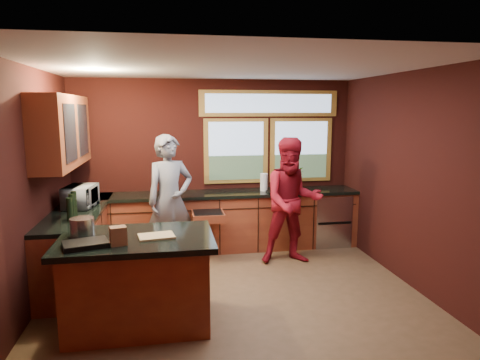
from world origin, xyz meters
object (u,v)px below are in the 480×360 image
object	(u,v)px
stock_pot	(82,227)
person_red	(292,201)
island	(138,280)
person_grey	(170,201)
cutting_board	(156,236)

from	to	relation	value
stock_pot	person_red	bearing A→B (deg)	27.16
island	person_red	size ratio (longest dim) A/B	0.85
person_grey	stock_pot	size ratio (longest dim) A/B	7.84
cutting_board	stock_pot	size ratio (longest dim) A/B	1.46
island	person_grey	distance (m)	1.82
cutting_board	person_grey	bearing A→B (deg)	85.08
person_grey	person_red	distance (m)	1.75
person_grey	stock_pot	world-z (taller)	person_grey
stock_pot	person_grey	bearing A→B (deg)	60.15
island	stock_pot	bearing A→B (deg)	164.74
person_red	stock_pot	distance (m)	2.97
cutting_board	person_red	bearing A→B (deg)	39.43
island	cutting_board	size ratio (longest dim) A/B	4.43
person_grey	cutting_board	distance (m)	1.78
island	stock_pot	xyz separation A→B (m)	(-0.55, 0.15, 0.56)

